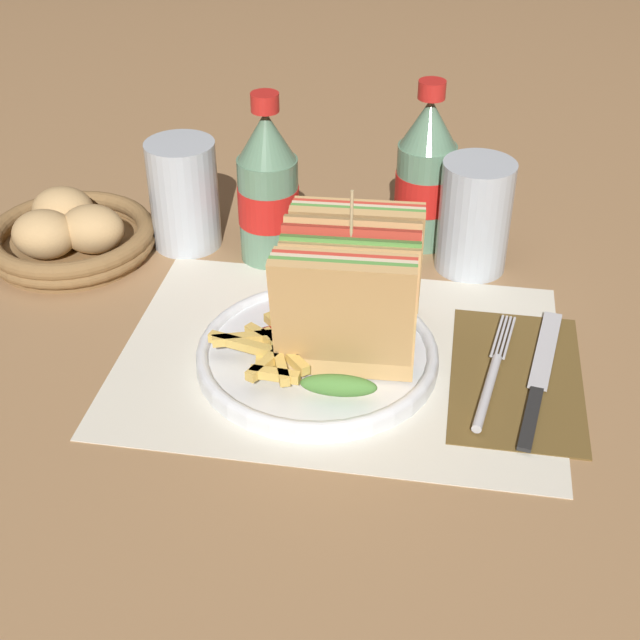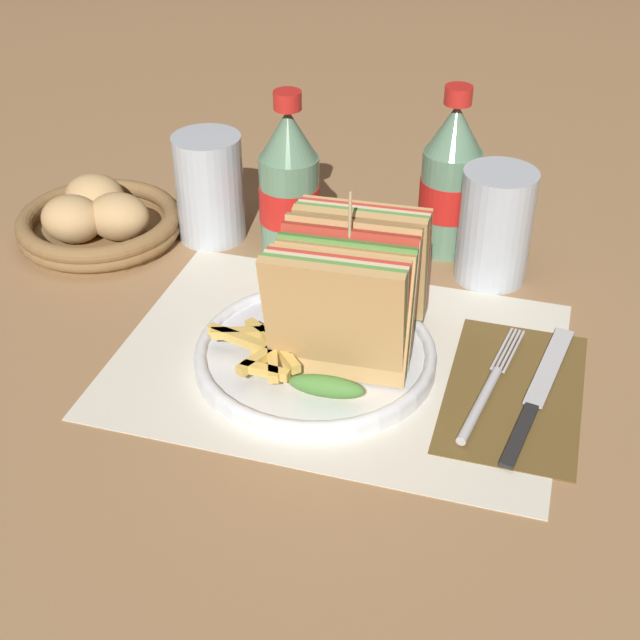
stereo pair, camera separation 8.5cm
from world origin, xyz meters
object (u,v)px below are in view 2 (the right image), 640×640
at_px(fork, 486,392).
at_px(knife, 538,394).
at_px(glass_near, 494,233).
at_px(glass_far, 210,194).
at_px(plate_main, 314,357).
at_px(club_sandwich, 349,292).
at_px(coke_bottle_near, 289,188).
at_px(bread_basket, 98,221).
at_px(coke_bottle_far, 450,182).

relative_size(fork, knife, 0.84).
distance_m(glass_near, glass_far, 0.33).
bearing_deg(glass_far, plate_main, -48.06).
xyz_separation_m(club_sandwich, coke_bottle_near, (-0.12, 0.18, 0.00)).
bearing_deg(glass_near, glass_far, -179.86).
bearing_deg(glass_near, bread_basket, -174.24).
height_order(fork, glass_near, glass_near).
relative_size(club_sandwich, coke_bottle_near, 0.97).
distance_m(knife, bread_basket, 0.55).
distance_m(plate_main, bread_basket, 0.35).
xyz_separation_m(fork, knife, (0.05, 0.01, -0.00)).
relative_size(coke_bottle_far, glass_near, 1.54).
bearing_deg(coke_bottle_far, bread_basket, -166.35).
relative_size(fork, coke_bottle_far, 0.93).
bearing_deg(club_sandwich, coke_bottle_far, 77.79).
bearing_deg(coke_bottle_near, knife, -32.11).
height_order(plate_main, club_sandwich, club_sandwich).
xyz_separation_m(coke_bottle_near, glass_near, (0.23, 0.01, -0.03)).
bearing_deg(knife, club_sandwich, -172.95).
bearing_deg(bread_basket, glass_near, 5.76).
xyz_separation_m(knife, coke_bottle_near, (-0.30, 0.19, 0.08)).
distance_m(club_sandwich, knife, 0.20).
distance_m(coke_bottle_far, glass_near, 0.08).
distance_m(knife, glass_far, 0.45).
relative_size(club_sandwich, knife, 0.88).
relative_size(knife, glass_near, 1.70).
relative_size(club_sandwich, glass_near, 1.49).
relative_size(club_sandwich, fork, 1.04).
distance_m(fork, glass_near, 0.22).
height_order(club_sandwich, fork, club_sandwich).
xyz_separation_m(plate_main, glass_near, (0.14, 0.21, 0.04)).
relative_size(glass_near, glass_far, 1.00).
height_order(fork, bread_basket, bread_basket).
xyz_separation_m(coke_bottle_near, coke_bottle_far, (0.17, 0.06, 0.00)).
bearing_deg(plate_main, glass_near, 56.48).
relative_size(glass_far, bread_basket, 0.66).
bearing_deg(coke_bottle_near, fork, -38.63).
distance_m(fork, coke_bottle_near, 0.33).
bearing_deg(club_sandwich, glass_near, 60.20).
bearing_deg(glass_far, bread_basket, -160.24).
relative_size(knife, bread_basket, 1.13).
distance_m(coke_bottle_far, bread_basket, 0.41).
relative_size(fork, glass_far, 1.43).
distance_m(knife, coke_bottle_near, 0.36).
bearing_deg(coke_bottle_near, plate_main, -66.09).
bearing_deg(knife, coke_bottle_near, 157.20).
bearing_deg(coke_bottle_far, fork, -72.67).
bearing_deg(fork, glass_far, 158.01).
relative_size(plate_main, bread_basket, 1.22).
height_order(fork, coke_bottle_far, coke_bottle_far).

